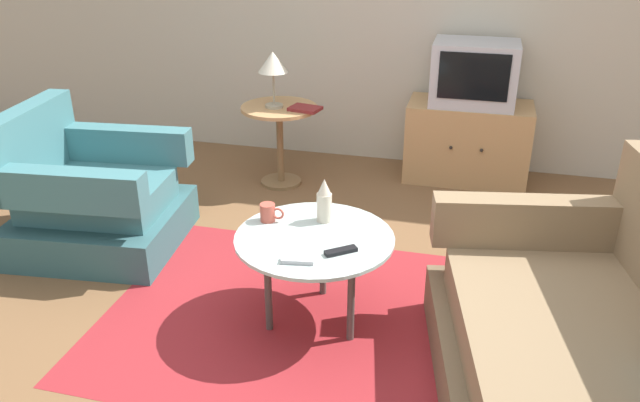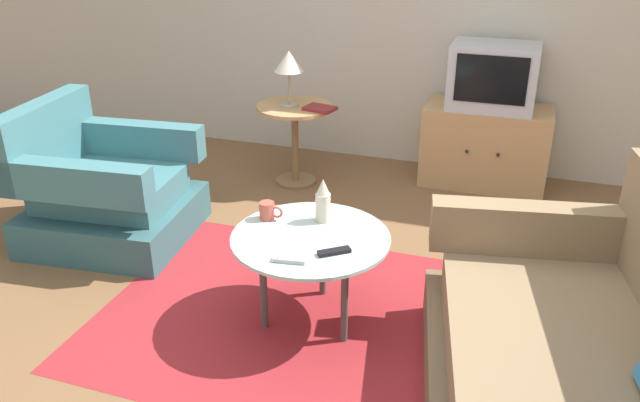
{
  "view_description": "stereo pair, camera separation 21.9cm",
  "coord_description": "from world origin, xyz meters",
  "px_view_note": "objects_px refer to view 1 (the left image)",
  "views": [
    {
      "loc": [
        0.72,
        -2.63,
        1.93
      ],
      "look_at": [
        -0.0,
        0.23,
        0.55
      ],
      "focal_mm": 35.6,
      "sensor_mm": 36.0,
      "label": 1
    },
    {
      "loc": [
        0.93,
        -2.57,
        1.93
      ],
      "look_at": [
        -0.0,
        0.23,
        0.55
      ],
      "focal_mm": 35.6,
      "sensor_mm": 36.0,
      "label": 2
    }
  ],
  "objects_px": {
    "television": "(474,73)",
    "book": "(305,109)",
    "vase": "(324,201)",
    "couch": "(599,377)",
    "table_lamp": "(273,64)",
    "coffee_table": "(314,244)",
    "side_table": "(280,128)",
    "tv_remote_silver": "(298,260)",
    "tv_remote_dark": "(341,251)",
    "armchair": "(91,200)",
    "tv_stand": "(467,142)",
    "mug": "(268,213)"
  },
  "relations": [
    {
      "from": "television",
      "to": "book",
      "type": "bearing_deg",
      "value": -157.14
    },
    {
      "from": "television",
      "to": "vase",
      "type": "relative_size",
      "value": 2.63
    },
    {
      "from": "couch",
      "to": "table_lamp",
      "type": "relative_size",
      "value": 4.85
    },
    {
      "from": "couch",
      "to": "coffee_table",
      "type": "bearing_deg",
      "value": 57.54
    },
    {
      "from": "couch",
      "to": "side_table",
      "type": "bearing_deg",
      "value": 31.73
    },
    {
      "from": "book",
      "to": "table_lamp",
      "type": "bearing_deg",
      "value": -171.61
    },
    {
      "from": "coffee_table",
      "to": "book",
      "type": "height_order",
      "value": "book"
    },
    {
      "from": "coffee_table",
      "to": "tv_remote_silver",
      "type": "height_order",
      "value": "tv_remote_silver"
    },
    {
      "from": "table_lamp",
      "to": "book",
      "type": "xyz_separation_m",
      "value": [
        0.24,
        -0.02,
        -0.3
      ]
    },
    {
      "from": "television",
      "to": "table_lamp",
      "type": "relative_size",
      "value": 1.5
    },
    {
      "from": "television",
      "to": "table_lamp",
      "type": "xyz_separation_m",
      "value": [
        -1.37,
        -0.46,
        0.09
      ]
    },
    {
      "from": "television",
      "to": "tv_remote_dark",
      "type": "height_order",
      "value": "television"
    },
    {
      "from": "armchair",
      "to": "tv_stand",
      "type": "bearing_deg",
      "value": 120.76
    },
    {
      "from": "tv_stand",
      "to": "side_table",
      "type": "bearing_deg",
      "value": -161.93
    },
    {
      "from": "tv_stand",
      "to": "tv_remote_silver",
      "type": "relative_size",
      "value": 5.9
    },
    {
      "from": "tv_remote_dark",
      "to": "armchair",
      "type": "bearing_deg",
      "value": 123.49
    },
    {
      "from": "tv_remote_dark",
      "to": "tv_remote_silver",
      "type": "relative_size",
      "value": 0.97
    },
    {
      "from": "tv_stand",
      "to": "tv_remote_silver",
      "type": "bearing_deg",
      "value": -105.93
    },
    {
      "from": "side_table",
      "to": "tv_remote_silver",
      "type": "relative_size",
      "value": 3.94
    },
    {
      "from": "couch",
      "to": "tv_stand",
      "type": "xyz_separation_m",
      "value": [
        -0.6,
        2.57,
        -0.0
      ]
    },
    {
      "from": "tv_remote_dark",
      "to": "side_table",
      "type": "bearing_deg",
      "value": 78.06
    },
    {
      "from": "couch",
      "to": "side_table",
      "type": "distance_m",
      "value": 2.89
    },
    {
      "from": "couch",
      "to": "table_lamp",
      "type": "xyz_separation_m",
      "value": [
        -1.97,
        2.1,
        0.62
      ]
    },
    {
      "from": "tv_remote_dark",
      "to": "tv_stand",
      "type": "bearing_deg",
      "value": 39.44
    },
    {
      "from": "tv_remote_dark",
      "to": "mug",
      "type": "bearing_deg",
      "value": 113.71
    },
    {
      "from": "book",
      "to": "couch",
      "type": "bearing_deg",
      "value": -38.05
    },
    {
      "from": "side_table",
      "to": "table_lamp",
      "type": "bearing_deg",
      "value": -135.45
    },
    {
      "from": "tv_remote_dark",
      "to": "book",
      "type": "bearing_deg",
      "value": 72.75
    },
    {
      "from": "table_lamp",
      "to": "mug",
      "type": "bearing_deg",
      "value": -73.11
    },
    {
      "from": "table_lamp",
      "to": "tv_stand",
      "type": "bearing_deg",
      "value": 18.75
    },
    {
      "from": "television",
      "to": "mug",
      "type": "bearing_deg",
      "value": -115.14
    },
    {
      "from": "tv_remote_silver",
      "to": "side_table",
      "type": "bearing_deg",
      "value": -78.81
    },
    {
      "from": "table_lamp",
      "to": "television",
      "type": "bearing_deg",
      "value": 18.66
    },
    {
      "from": "armchair",
      "to": "tv_stand",
      "type": "relative_size",
      "value": 1.13
    },
    {
      "from": "mug",
      "to": "tv_remote_silver",
      "type": "relative_size",
      "value": 0.81
    },
    {
      "from": "tv_stand",
      "to": "tv_remote_silver",
      "type": "xyz_separation_m",
      "value": [
        -0.66,
        -2.32,
        0.19
      ]
    },
    {
      "from": "tv_remote_dark",
      "to": "tv_remote_silver",
      "type": "xyz_separation_m",
      "value": [
        -0.17,
        -0.13,
        0.0
      ]
    },
    {
      "from": "couch",
      "to": "mug",
      "type": "bearing_deg",
      "value": 57.53
    },
    {
      "from": "vase",
      "to": "tv_remote_dark",
      "type": "bearing_deg",
      "value": -62.9
    },
    {
      "from": "couch",
      "to": "mug",
      "type": "xyz_separation_m",
      "value": [
        -1.52,
        0.61,
        0.23
      ]
    },
    {
      "from": "couch",
      "to": "book",
      "type": "relative_size",
      "value": 8.03
    },
    {
      "from": "coffee_table",
      "to": "tv_remote_silver",
      "type": "distance_m",
      "value": 0.26
    },
    {
      "from": "vase",
      "to": "mug",
      "type": "height_order",
      "value": "vase"
    },
    {
      "from": "couch",
      "to": "book",
      "type": "xyz_separation_m",
      "value": [
        -1.74,
        2.09,
        0.32
      ]
    },
    {
      "from": "table_lamp",
      "to": "mug",
      "type": "xyz_separation_m",
      "value": [
        0.45,
        -1.5,
        -0.39
      ]
    },
    {
      "from": "television",
      "to": "tv_remote_silver",
      "type": "xyz_separation_m",
      "value": [
        -0.66,
        -2.32,
        -0.34
      ]
    },
    {
      "from": "table_lamp",
      "to": "vase",
      "type": "bearing_deg",
      "value": -63.02
    },
    {
      "from": "couch",
      "to": "coffee_table",
      "type": "relative_size",
      "value": 2.49
    },
    {
      "from": "coffee_table",
      "to": "television",
      "type": "relative_size",
      "value": 1.29
    },
    {
      "from": "television",
      "to": "tv_remote_silver",
      "type": "bearing_deg",
      "value": -105.95
    }
  ]
}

